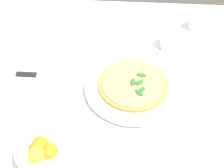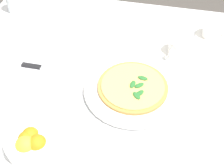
{
  "view_description": "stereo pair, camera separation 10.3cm",
  "coord_description": "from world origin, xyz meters",
  "px_view_note": "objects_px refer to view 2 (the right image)",
  "views": [
    {
      "loc": [
        0.12,
        -0.7,
        1.51
      ],
      "look_at": [
        0.07,
        -0.0,
        0.76
      ],
      "focal_mm": 46.51,
      "sensor_mm": 36.0,
      "label": 1
    },
    {
      "loc": [
        0.22,
        -0.69,
        1.51
      ],
      "look_at": [
        0.07,
        -0.0,
        0.76
      ],
      "focal_mm": 46.51,
      "sensor_mm": 36.0,
      "label": 2
    }
  ],
  "objects_px": {
    "coffee_cup_far_right": "(212,31)",
    "napkin_folded": "(44,71)",
    "water_glass_left_edge": "(13,2)",
    "citrus_bowl": "(31,143)",
    "menu_card": "(39,4)",
    "pizza_plate": "(132,89)",
    "dinner_knife": "(44,68)",
    "coffee_cup_near_left": "(178,48)",
    "pizza": "(133,87)"
  },
  "relations": [
    {
      "from": "coffee_cup_far_right",
      "to": "napkin_folded",
      "type": "xyz_separation_m",
      "value": [
        -0.62,
        -0.36,
        -0.02
      ]
    },
    {
      "from": "water_glass_left_edge",
      "to": "citrus_bowl",
      "type": "bearing_deg",
      "value": -61.29
    },
    {
      "from": "coffee_cup_far_right",
      "to": "menu_card",
      "type": "relative_size",
      "value": 1.54
    },
    {
      "from": "pizza_plate",
      "to": "coffee_cup_far_right",
      "type": "relative_size",
      "value": 2.66
    },
    {
      "from": "napkin_folded",
      "to": "pizza_plate",
      "type": "bearing_deg",
      "value": -4.22
    },
    {
      "from": "dinner_knife",
      "to": "citrus_bowl",
      "type": "height_order",
      "value": "citrus_bowl"
    },
    {
      "from": "coffee_cup_near_left",
      "to": "napkin_folded",
      "type": "height_order",
      "value": "coffee_cup_near_left"
    },
    {
      "from": "pizza",
      "to": "menu_card",
      "type": "relative_size",
      "value": 2.93
    },
    {
      "from": "pizza_plate",
      "to": "water_glass_left_edge",
      "type": "bearing_deg",
      "value": 148.17
    },
    {
      "from": "napkin_folded",
      "to": "coffee_cup_far_right",
      "type": "bearing_deg",
      "value": 29.64
    },
    {
      "from": "menu_card",
      "to": "pizza_plate",
      "type": "bearing_deg",
      "value": -16.41
    },
    {
      "from": "pizza",
      "to": "napkin_folded",
      "type": "distance_m",
      "value": 0.34
    },
    {
      "from": "pizza",
      "to": "napkin_folded",
      "type": "relative_size",
      "value": 1.12
    },
    {
      "from": "dinner_knife",
      "to": "citrus_bowl",
      "type": "distance_m",
      "value": 0.32
    },
    {
      "from": "coffee_cup_far_right",
      "to": "pizza",
      "type": "bearing_deg",
      "value": -125.95
    },
    {
      "from": "coffee_cup_near_left",
      "to": "citrus_bowl",
      "type": "height_order",
      "value": "citrus_bowl"
    },
    {
      "from": "water_glass_left_edge",
      "to": "dinner_knife",
      "type": "relative_size",
      "value": 0.56
    },
    {
      "from": "napkin_folded",
      "to": "dinner_knife",
      "type": "bearing_deg",
      "value": -0.55
    },
    {
      "from": "coffee_cup_near_left",
      "to": "coffee_cup_far_right",
      "type": "distance_m",
      "value": 0.19
    },
    {
      "from": "pizza_plate",
      "to": "coffee_cup_near_left",
      "type": "distance_m",
      "value": 0.28
    },
    {
      "from": "pizza",
      "to": "citrus_bowl",
      "type": "height_order",
      "value": "citrus_bowl"
    },
    {
      "from": "coffee_cup_near_left",
      "to": "coffee_cup_far_right",
      "type": "xyz_separation_m",
      "value": [
        0.14,
        0.14,
        0.0
      ]
    },
    {
      "from": "napkin_folded",
      "to": "citrus_bowl",
      "type": "xyz_separation_m",
      "value": [
        0.08,
        -0.31,
        0.02
      ]
    },
    {
      "from": "pizza_plate",
      "to": "coffee_cup_far_right",
      "type": "xyz_separation_m",
      "value": [
        0.28,
        0.38,
        0.02
      ]
    },
    {
      "from": "menu_card",
      "to": "water_glass_left_edge",
      "type": "bearing_deg",
      "value": -139.68
    },
    {
      "from": "dinner_knife",
      "to": "pizza_plate",
      "type": "bearing_deg",
      "value": -3.71
    },
    {
      "from": "water_glass_left_edge",
      "to": "citrus_bowl",
      "type": "distance_m",
      "value": 0.78
    },
    {
      "from": "coffee_cup_far_right",
      "to": "dinner_knife",
      "type": "height_order",
      "value": "coffee_cup_far_right"
    },
    {
      "from": "coffee_cup_near_left",
      "to": "citrus_bowl",
      "type": "relative_size",
      "value": 0.87
    },
    {
      "from": "citrus_bowl",
      "to": "napkin_folded",
      "type": "bearing_deg",
      "value": 105.13
    },
    {
      "from": "napkin_folded",
      "to": "citrus_bowl",
      "type": "distance_m",
      "value": 0.33
    },
    {
      "from": "coffee_cup_near_left",
      "to": "menu_card",
      "type": "distance_m",
      "value": 0.69
    },
    {
      "from": "coffee_cup_near_left",
      "to": "coffee_cup_far_right",
      "type": "relative_size",
      "value": 1.0
    },
    {
      "from": "pizza",
      "to": "menu_card",
      "type": "height_order",
      "value": "menu_card"
    },
    {
      "from": "dinner_knife",
      "to": "menu_card",
      "type": "distance_m",
      "value": 0.44
    },
    {
      "from": "water_glass_left_edge",
      "to": "citrus_bowl",
      "type": "xyz_separation_m",
      "value": [
        0.37,
        -0.68,
        -0.02
      ]
    },
    {
      "from": "coffee_cup_far_right",
      "to": "napkin_folded",
      "type": "relative_size",
      "value": 0.59
    },
    {
      "from": "coffee_cup_near_left",
      "to": "napkin_folded",
      "type": "distance_m",
      "value": 0.53
    },
    {
      "from": "pizza_plate",
      "to": "menu_card",
      "type": "relative_size",
      "value": 4.09
    },
    {
      "from": "pizza",
      "to": "coffee_cup_far_right",
      "type": "relative_size",
      "value": 1.9
    },
    {
      "from": "pizza_plate",
      "to": "pizza",
      "type": "distance_m",
      "value": 0.01
    },
    {
      "from": "pizza_plate",
      "to": "coffee_cup_near_left",
      "type": "xyz_separation_m",
      "value": [
        0.14,
        0.24,
        0.02
      ]
    },
    {
      "from": "coffee_cup_near_left",
      "to": "pizza_plate",
      "type": "bearing_deg",
      "value": -120.37
    },
    {
      "from": "pizza_plate",
      "to": "water_glass_left_edge",
      "type": "xyz_separation_m",
      "value": [
        -0.63,
        0.39,
        0.04
      ]
    },
    {
      "from": "coffee_cup_far_right",
      "to": "water_glass_left_edge",
      "type": "xyz_separation_m",
      "value": [
        -0.91,
        0.01,
        0.02
      ]
    },
    {
      "from": "coffee_cup_far_right",
      "to": "menu_card",
      "type": "bearing_deg",
      "value": 176.73
    },
    {
      "from": "coffee_cup_far_right",
      "to": "citrus_bowl",
      "type": "xyz_separation_m",
      "value": [
        -0.53,
        -0.67,
        -0.0
      ]
    },
    {
      "from": "coffee_cup_far_right",
      "to": "menu_card",
      "type": "distance_m",
      "value": 0.8
    },
    {
      "from": "menu_card",
      "to": "coffee_cup_far_right",
      "type": "bearing_deg",
      "value": 19.63
    },
    {
      "from": "pizza",
      "to": "water_glass_left_edge",
      "type": "relative_size",
      "value": 2.25
    }
  ]
}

